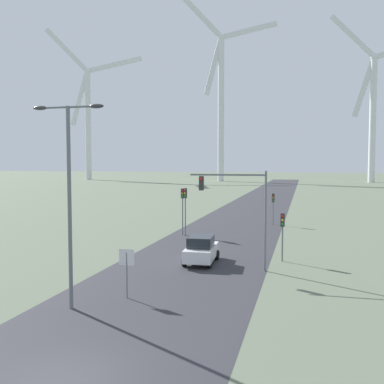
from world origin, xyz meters
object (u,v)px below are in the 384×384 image
object	(u,v)px
streetlamp	(69,180)
wind_turbine_left	(221,94)
traffic_light_post_mid_left	(183,201)
wind_turbine_far_left	(88,111)
traffic_light_post_near_left	(185,201)
car_approaching	(201,250)
wind_turbine_center	(373,104)
traffic_light_post_near_right	(283,226)
traffic_light_post_mid_right	(273,202)
stop_sign_near	(127,264)
traffic_light_mast_overhead	(239,199)

from	to	relation	value
streetlamp	wind_turbine_left	distance (m)	143.59
traffic_light_post_mid_left	wind_turbine_far_left	size ratio (longest dim) A/B	0.07
traffic_light_post_near_left	traffic_light_post_mid_left	bearing A→B (deg)	129.34
car_approaching	wind_turbine_center	xyz separation A→B (m)	(28.32, 132.40, 25.24)
streetlamp	wind_turbine_center	xyz separation A→B (m)	(32.03, 142.97, 20.24)
traffic_light_post_near_left	traffic_light_post_near_right	size ratio (longest dim) A/B	1.33
streetlamp	traffic_light_post_mid_left	xyz separation A→B (m)	(-0.60, 21.60, -2.76)
traffic_light_post_near_left	car_approaching	distance (m)	11.49
traffic_light_post_mid_left	traffic_light_post_mid_right	size ratio (longest dim) A/B	1.27
stop_sign_near	wind_turbine_center	size ratio (longest dim) A/B	0.04
wind_turbine_center	wind_turbine_far_left	bearing A→B (deg)	-179.68
wind_turbine_far_left	traffic_light_post_near_right	bearing A→B (deg)	-58.12
wind_turbine_far_left	traffic_light_post_mid_left	bearing A→B (deg)	-59.45
stop_sign_near	traffic_light_post_mid_right	distance (m)	28.80
traffic_light_post_near_left	wind_turbine_center	size ratio (longest dim) A/B	0.08
stop_sign_near	traffic_light_post_near_right	xyz separation A→B (m)	(7.06, 10.32, 0.70)
streetlamp	traffic_light_post_near_right	xyz separation A→B (m)	(8.95, 12.42, -3.50)
wind_turbine_left	wind_turbine_center	distance (m)	51.30
traffic_light_post_near_left	traffic_light_post_near_right	distance (m)	12.65
traffic_light_post_near_left	wind_turbine_center	bearing A→B (deg)	75.18
traffic_light_post_near_left	streetlamp	bearing A→B (deg)	-89.43
traffic_light_post_near_right	wind_turbine_center	bearing A→B (deg)	79.97
stop_sign_near	car_approaching	distance (m)	8.70
traffic_light_post_near_right	wind_turbine_left	bearing A→B (deg)	102.32
stop_sign_near	traffic_light_mast_overhead	distance (m)	8.96
traffic_light_post_near_right	wind_turbine_far_left	distance (m)	154.95
traffic_light_post_near_left	wind_turbine_left	distance (m)	123.62
wind_turbine_left	traffic_light_mast_overhead	bearing A→B (deg)	-79.03
stop_sign_near	wind_turbine_center	world-z (taller)	wind_turbine_center
traffic_light_post_mid_left	traffic_light_post_mid_right	bearing A→B (deg)	48.90
wind_turbine_center	traffic_light_post_near_right	bearing A→B (deg)	-100.03
traffic_light_mast_overhead	wind_turbine_far_left	distance (m)	155.94
traffic_light_post_mid_right	wind_turbine_center	size ratio (longest dim) A/B	0.06
traffic_light_post_near_right	wind_turbine_left	world-z (taller)	wind_turbine_left
wind_turbine_left	wind_turbine_center	xyz separation A→B (m)	(50.98, 2.88, -4.90)
traffic_light_post_near_right	traffic_light_mast_overhead	world-z (taller)	traffic_light_mast_overhead
traffic_light_post_mid_left	car_approaching	world-z (taller)	traffic_light_post_mid_left
car_approaching	wind_turbine_left	size ratio (longest dim) A/B	0.06
stop_sign_near	wind_turbine_center	xyz separation A→B (m)	(30.15, 140.87, 24.44)
car_approaching	wind_turbine_left	xyz separation A→B (m)	(-22.67, 129.52, 30.15)
traffic_light_post_near_right	car_approaching	xyz separation A→B (m)	(-5.23, -1.85, -1.51)
traffic_light_post_near_left	car_approaching	xyz separation A→B (m)	(3.93, -10.55, -2.28)
wind_turbine_far_left	stop_sign_near	bearing A→B (deg)	-62.26
wind_turbine_far_left	traffic_light_mast_overhead	bearing A→B (deg)	-59.53
traffic_light_post_mid_left	traffic_light_mast_overhead	bearing A→B (deg)	-60.23
traffic_light_mast_overhead	car_approaching	size ratio (longest dim) A/B	1.48
car_approaching	wind_turbine_far_left	size ratio (longest dim) A/B	0.07
traffic_light_post_near_right	wind_turbine_far_left	bearing A→B (deg)	121.88
car_approaching	traffic_light_mast_overhead	bearing A→B (deg)	-24.42
car_approaching	wind_turbine_far_left	distance (m)	154.11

